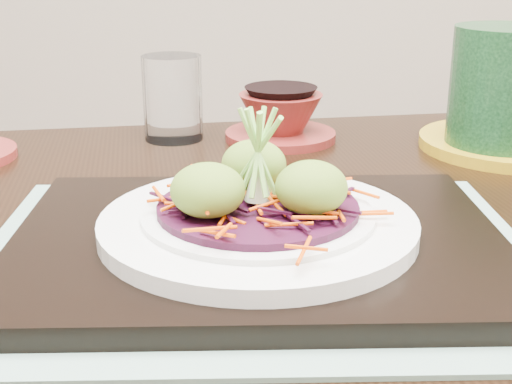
{
  "coord_description": "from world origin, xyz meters",
  "views": [
    {
      "loc": [
        0.05,
        -0.53,
        0.94
      ],
      "look_at": [
        0.09,
        0.02,
        0.74
      ],
      "focal_mm": 50.0,
      "sensor_mm": 36.0,
      "label": 1
    }
  ],
  "objects": [
    {
      "name": "white_plate",
      "position": [
        0.09,
        -0.0,
        0.73
      ],
      "size": [
        0.25,
        0.25,
        0.02
      ],
      "color": "silver",
      "rests_on": "serving_tray"
    },
    {
      "name": "green_jar",
      "position": [
        0.4,
        0.27,
        0.77
      ],
      "size": [
        0.16,
        0.16,
        0.15
      ],
      "primitive_type": "cylinder",
      "rotation": [
        0.0,
        0.0,
        0.3
      ],
      "color": "#1B4B23",
      "rests_on": "dining_table"
    },
    {
      "name": "cabbage_bed",
      "position": [
        0.09,
        -0.0,
        0.74
      ],
      "size": [
        0.16,
        0.16,
        0.01
      ],
      "primitive_type": "cylinder",
      "color": "#370B1F",
      "rests_on": "white_plate"
    },
    {
      "name": "scallion_garnish",
      "position": [
        0.09,
        -0.0,
        0.78
      ],
      "size": [
        0.06,
        0.06,
        0.09
      ],
      "primitive_type": null,
      "color": "#85C950",
      "rests_on": "cabbage_bed"
    },
    {
      "name": "dining_table",
      "position": [
        0.06,
        0.08,
        0.6
      ],
      "size": [
        1.18,
        0.84,
        0.7
      ],
      "rotation": [
        0.0,
        0.0,
        0.09
      ],
      "color": "black",
      "rests_on": "ground"
    },
    {
      "name": "carrot_julienne",
      "position": [
        0.09,
        -0.0,
        0.75
      ],
      "size": [
        0.19,
        0.19,
        0.01
      ],
      "primitive_type": null,
      "color": "#DE4603",
      "rests_on": "cabbage_bed"
    },
    {
      "name": "guacamole_scoops",
      "position": [
        0.09,
        -0.01,
        0.76
      ],
      "size": [
        0.14,
        0.12,
        0.04
      ],
      "color": "olive",
      "rests_on": "cabbage_bed"
    },
    {
      "name": "placemat",
      "position": [
        0.09,
        -0.0,
        0.7
      ],
      "size": [
        0.46,
        0.37,
        0.0
      ],
      "primitive_type": "cube",
      "rotation": [
        0.0,
        0.0,
        -0.05
      ],
      "color": "gray",
      "rests_on": "dining_table"
    },
    {
      "name": "yellow_plate",
      "position": [
        0.42,
        0.29,
        0.7
      ],
      "size": [
        0.27,
        0.27,
        0.01
      ],
      "primitive_type": "cylinder",
      "rotation": [
        0.0,
        0.0,
        0.21
      ],
      "color": "#B08813",
      "rests_on": "dining_table"
    },
    {
      "name": "water_glass",
      "position": [
        0.01,
        0.37,
        0.75
      ],
      "size": [
        0.08,
        0.08,
        0.11
      ],
      "primitive_type": "cylinder",
      "rotation": [
        0.0,
        0.0,
        -0.06
      ],
      "color": "white",
      "rests_on": "dining_table"
    },
    {
      "name": "serving_tray",
      "position": [
        0.09,
        -0.0,
        0.71
      ],
      "size": [
        0.4,
        0.31,
        0.02
      ],
      "primitive_type": "cube",
      "rotation": [
        0.0,
        0.0,
        -0.05
      ],
      "color": "black",
      "rests_on": "placemat"
    },
    {
      "name": "terracotta_bowl_set",
      "position": [
        0.15,
        0.35,
        0.72
      ],
      "size": [
        0.14,
        0.14,
        0.06
      ],
      "rotation": [
        0.0,
        0.0,
        0.01
      ],
      "color": "maroon",
      "rests_on": "dining_table"
    }
  ]
}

